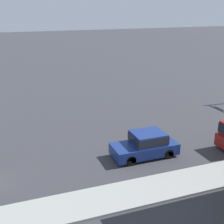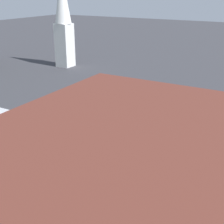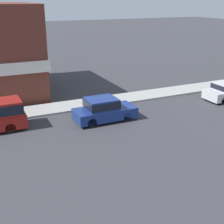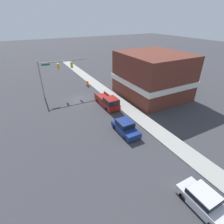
{
  "view_description": "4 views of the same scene",
  "coord_description": "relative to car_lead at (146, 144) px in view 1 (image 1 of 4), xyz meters",
  "views": [
    {
      "loc": [
        -18.43,
        20.75,
        9.46
      ],
      "look_at": [
        0.81,
        13.55,
        2.32
      ],
      "focal_mm": 50.0,
      "sensor_mm": 36.0,
      "label": 1
    },
    {
      "loc": [
        -17.66,
        3.44,
        10.77
      ],
      "look_at": [
        0.19,
        13.72,
        2.64
      ],
      "focal_mm": 50.0,
      "sensor_mm": 36.0,
      "label": 2
    },
    {
      "loc": [
        16.67,
        4.26,
        8.09
      ],
      "look_at": [
        1.37,
        11.35,
        1.88
      ],
      "focal_mm": 50.0,
      "sensor_mm": 36.0,
      "label": 3
    },
    {
      "loc": [
        8.23,
        27.66,
        13.16
      ],
      "look_at": [
        -1.32,
        9.83,
        1.97
      ],
      "focal_mm": 28.0,
      "sensor_mm": 36.0,
      "label": 4
    }
  ],
  "objects": [
    {
      "name": "car_lead",
      "position": [
        0.0,
        0.0,
        0.0
      ],
      "size": [
        1.9,
        4.26,
        1.64
      ],
      "color": "black",
      "rests_on": "ground"
    }
  ]
}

